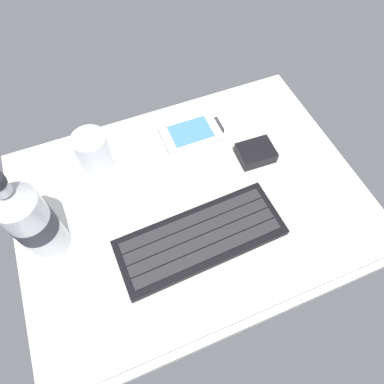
# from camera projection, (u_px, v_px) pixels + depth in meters

# --- Properties ---
(ground_plane) EXTENTS (0.64, 0.48, 0.03)m
(ground_plane) POSITION_uv_depth(u_px,v_px,m) (192.00, 204.00, 0.64)
(ground_plane) COLOR silver
(keyboard) EXTENTS (0.29, 0.12, 0.02)m
(keyboard) POSITION_uv_depth(u_px,v_px,m) (200.00, 238.00, 0.59)
(keyboard) COLOR black
(keyboard) RESTS_ON ground_plane
(handheld_device) EXTENTS (0.13, 0.08, 0.02)m
(handheld_device) POSITION_uv_depth(u_px,v_px,m) (191.00, 133.00, 0.71)
(handheld_device) COLOR silver
(handheld_device) RESTS_ON ground_plane
(juice_cup) EXTENTS (0.06, 0.06, 0.09)m
(juice_cup) POSITION_uv_depth(u_px,v_px,m) (94.00, 154.00, 0.64)
(juice_cup) COLOR silver
(juice_cup) RESTS_ON ground_plane
(water_bottle) EXTENTS (0.07, 0.07, 0.21)m
(water_bottle) POSITION_uv_depth(u_px,v_px,m) (31.00, 221.00, 0.51)
(water_bottle) COLOR silver
(water_bottle) RESTS_ON ground_plane
(charger_block) EXTENTS (0.07, 0.06, 0.02)m
(charger_block) POSITION_uv_depth(u_px,v_px,m) (256.00, 153.00, 0.68)
(charger_block) COLOR black
(charger_block) RESTS_ON ground_plane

